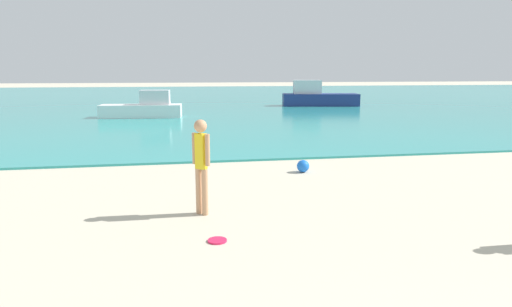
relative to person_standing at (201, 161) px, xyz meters
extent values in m
cube|color=teal|center=(1.69, 34.18, -0.87)|extent=(160.00, 60.00, 0.06)
cylinder|color=tan|center=(-0.05, 0.05, -0.51)|extent=(0.10, 0.10, 0.78)
cylinder|color=tan|center=(0.05, -0.05, -0.51)|extent=(0.10, 0.10, 0.78)
cube|color=yellow|center=(0.00, 0.00, 0.17)|extent=(0.20, 0.21, 0.58)
sphere|color=tan|center=(0.00, 0.00, 0.58)|extent=(0.21, 0.21, 0.21)
cylinder|color=tan|center=(-0.10, 0.10, 0.20)|extent=(0.08, 0.08, 0.52)
cylinder|color=tan|center=(0.10, -0.10, 0.20)|extent=(0.08, 0.08, 0.52)
cylinder|color=#E51E4C|center=(0.13, -1.25, -0.89)|extent=(0.27, 0.27, 0.03)
cube|color=white|center=(-2.16, 16.02, -0.52)|extent=(4.12, 1.60, 0.65)
cube|color=silver|center=(-1.43, 15.96, 0.17)|extent=(1.52, 1.01, 0.73)
cube|color=navy|center=(9.32, 21.91, -0.43)|extent=(5.30, 2.47, 0.81)
cube|color=silver|center=(8.41, 22.07, 0.43)|extent=(2.00, 1.44, 0.92)
sphere|color=blue|center=(2.53, 2.72, -0.75)|extent=(0.29, 0.29, 0.29)
camera|label=1|loc=(-0.36, -7.10, 1.43)|focal=30.94mm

